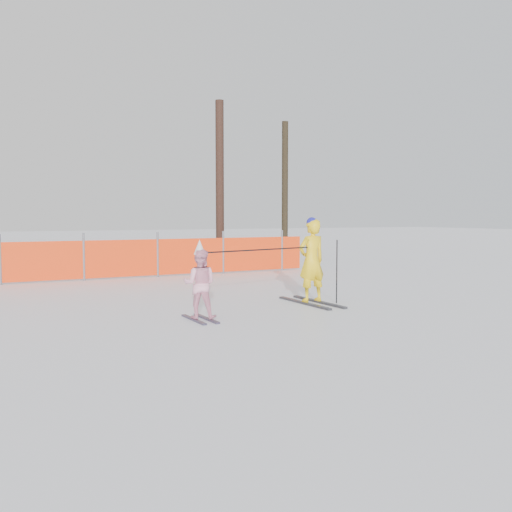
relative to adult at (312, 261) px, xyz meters
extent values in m
plane|color=white|center=(-1.48, -1.01, -0.82)|extent=(120.00, 120.00, 0.00)
cube|color=black|center=(-0.17, 0.00, -0.80)|extent=(0.09, 1.73, 0.04)
cube|color=black|center=(0.17, 0.00, -0.80)|extent=(0.09, 1.73, 0.04)
imported|color=yellow|center=(0.00, 0.00, 0.01)|extent=(0.60, 0.41, 1.59)
sphere|color=#1B1C97|center=(0.00, 0.00, 0.74)|extent=(0.21, 0.21, 0.21)
cube|color=black|center=(-2.69, -0.64, -0.81)|extent=(0.09, 0.95, 0.03)
cube|color=black|center=(-2.47, -0.64, -0.81)|extent=(0.09, 0.95, 0.03)
imported|color=#FFA6C2|center=(-2.58, -0.64, -0.23)|extent=(0.69, 0.65, 1.12)
cone|color=silver|center=(-2.58, -0.64, 0.37)|extent=(0.19, 0.19, 0.24)
cylinder|color=black|center=(0.45, -0.20, -0.21)|extent=(0.02, 0.02, 1.23)
cylinder|color=black|center=(-1.29, -0.32, 0.27)|extent=(2.34, 0.60, 0.02)
cylinder|color=#595960|center=(-5.10, 6.05, -0.20)|extent=(0.06, 0.06, 1.25)
cylinder|color=#595960|center=(-3.10, 6.05, -0.20)|extent=(0.06, 0.06, 1.25)
cylinder|color=#595960|center=(-1.10, 6.05, -0.20)|extent=(0.06, 0.06, 1.25)
cylinder|color=#595960|center=(0.90, 6.05, -0.20)|extent=(0.06, 0.06, 1.25)
cylinder|color=#595960|center=(2.90, 6.05, -0.20)|extent=(0.06, 0.06, 1.25)
cube|color=#FA3A0D|center=(-3.78, 6.05, -0.27)|extent=(14.65, 0.03, 1.00)
cylinder|color=#301D15|center=(1.98, 8.70, 1.98)|extent=(0.28, 0.28, 5.60)
cylinder|color=black|center=(5.57, 10.38, 1.88)|extent=(0.25, 0.25, 5.41)
camera|label=1|loc=(-6.05, -9.16, 0.86)|focal=40.00mm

